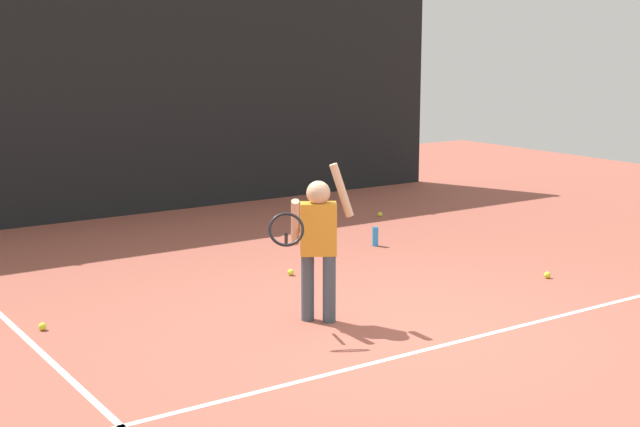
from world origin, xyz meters
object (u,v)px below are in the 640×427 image
(tennis_ball_1, at_px, (547,275))
(tennis_ball_3, at_px, (42,327))
(tennis_ball_4, at_px, (291,272))
(tennis_ball_0, at_px, (380,214))
(water_bottle, at_px, (375,237))
(tennis_player, at_px, (317,238))

(tennis_ball_1, bearing_deg, tennis_ball_3, 165.57)
(tennis_ball_4, bearing_deg, tennis_ball_0, 35.88)
(water_bottle, height_order, tennis_ball_3, water_bottle)
(tennis_ball_4, bearing_deg, tennis_ball_1, -36.50)
(tennis_player, height_order, tennis_ball_1, tennis_player)
(water_bottle, relative_size, tennis_ball_4, 3.33)
(tennis_player, distance_m, tennis_ball_3, 2.37)
(tennis_player, xyz_separation_m, tennis_ball_1, (2.69, -0.13, -0.69))
(tennis_player, relative_size, tennis_ball_4, 20.46)
(tennis_ball_1, xyz_separation_m, tennis_ball_4, (-2.07, 1.53, 0.00))
(tennis_player, xyz_separation_m, tennis_ball_0, (3.23, 3.29, -0.69))
(tennis_ball_3, bearing_deg, tennis_player, -28.17)
(tennis_ball_3, xyz_separation_m, tennis_ball_4, (2.62, 0.33, 0.00))
(water_bottle, relative_size, tennis_ball_3, 3.33)
(tennis_player, relative_size, tennis_ball_3, 20.46)
(tennis_ball_0, bearing_deg, tennis_ball_4, -144.12)
(water_bottle, bearing_deg, tennis_ball_4, -159.59)
(tennis_player, distance_m, tennis_ball_0, 4.66)
(water_bottle, bearing_deg, tennis_ball_1, -75.03)
(tennis_player, relative_size, tennis_ball_1, 20.46)
(tennis_ball_0, bearing_deg, tennis_ball_1, -98.99)
(water_bottle, height_order, tennis_ball_4, water_bottle)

